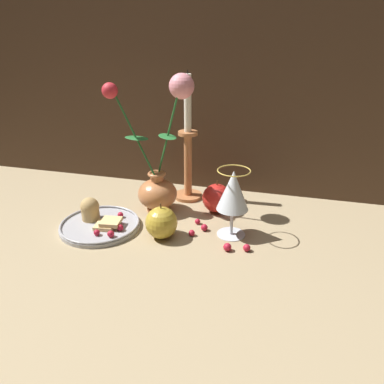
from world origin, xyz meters
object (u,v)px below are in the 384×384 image
at_px(candlestick, 188,156).
at_px(apple_beside_vase, 161,223).
at_px(vase, 159,170).
at_px(plate_with_pastries, 99,222).
at_px(apple_near_glass, 217,198).
at_px(wine_glass, 233,193).

height_order(candlestick, apple_beside_vase, candlestick).
xyz_separation_m(candlestick, apple_beside_vase, (-0.00, -0.25, -0.09)).
bearing_deg(candlestick, vase, -116.01).
relative_size(plate_with_pastries, apple_beside_vase, 2.25).
relative_size(vase, candlestick, 1.01).
xyz_separation_m(apple_beside_vase, apple_near_glass, (0.10, 0.17, 0.00)).
bearing_deg(plate_with_pastries, vase, 46.66).
xyz_separation_m(vase, plate_with_pastries, (-0.12, -0.13, -0.11)).
bearing_deg(vase, wine_glass, -21.03).
relative_size(plate_with_pastries, apple_near_glass, 2.22).
distance_m(vase, plate_with_pastries, 0.21).
bearing_deg(apple_near_glass, wine_glass, -62.63).
height_order(vase, apple_near_glass, vase).
xyz_separation_m(wine_glass, apple_beside_vase, (-0.17, -0.06, -0.08)).
xyz_separation_m(vase, apple_beside_vase, (0.05, -0.14, -0.08)).
bearing_deg(candlestick, apple_beside_vase, -90.21).
height_order(vase, plate_with_pastries, vase).
xyz_separation_m(plate_with_pastries, apple_beside_vase, (0.18, -0.01, 0.02)).
relative_size(wine_glass, candlestick, 0.46).
relative_size(vase, apple_beside_vase, 4.11).
height_order(vase, apple_beside_vase, vase).
height_order(vase, candlestick, vase).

